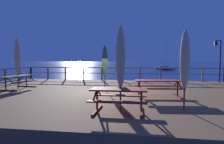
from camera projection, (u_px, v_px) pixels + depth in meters
ground_plane at (110, 105)px, 10.75m from camera, size 600.00×600.00×0.00m
wooden_deck at (110, 98)px, 10.72m from camera, size 16.50×12.20×0.72m
railing_waterside_far at (121, 71)px, 16.53m from camera, size 16.30×0.10×1.09m
picnic_table_back_left at (158, 84)px, 9.21m from camera, size 2.27×1.60×0.78m
picnic_table_mid_centre at (17, 79)px, 11.72m from camera, size 1.60×2.21×0.78m
picnic_table_front_right at (119, 95)px, 6.48m from camera, size 1.83×1.41×0.78m
patio_umbrella_tall_back_left at (185, 60)px, 6.61m from camera, size 0.32×0.32×2.70m
patio_umbrella_tall_mid_left at (17, 57)px, 11.66m from camera, size 0.32×0.32×2.96m
patio_umbrella_tall_back_right at (121, 57)px, 6.47m from camera, size 0.32×0.32×2.81m
patio_umbrella_tall_mid_right at (105, 62)px, 11.06m from camera, size 0.32×0.32×2.52m
lamp_post_hooked at (219, 54)px, 14.72m from camera, size 0.60×0.45×3.20m
sailboat_distant at (165, 68)px, 48.16m from camera, size 6.18×2.55×7.72m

